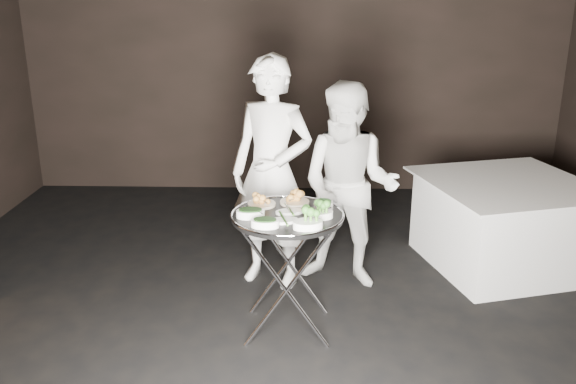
{
  "coord_description": "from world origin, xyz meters",
  "views": [
    {
      "loc": [
        0.14,
        -3.36,
        2.23
      ],
      "look_at": [
        0.03,
        0.49,
        0.95
      ],
      "focal_mm": 38.0,
      "sensor_mm": 36.0,
      "label": 1
    }
  ],
  "objects_px": {
    "waiter_right": "(349,187)",
    "dining_table": "(504,224)",
    "serving_tray": "(287,216)",
    "tray_stand": "(287,268)",
    "waiter_left": "(272,173)"
  },
  "relations": [
    {
      "from": "serving_tray",
      "to": "waiter_left",
      "type": "xyz_separation_m",
      "value": [
        -0.14,
        0.75,
        0.06
      ]
    },
    {
      "from": "tray_stand",
      "to": "waiter_right",
      "type": "relative_size",
      "value": 0.52
    },
    {
      "from": "serving_tray",
      "to": "dining_table",
      "type": "distance_m",
      "value": 2.15
    },
    {
      "from": "waiter_right",
      "to": "dining_table",
      "type": "bearing_deg",
      "value": 32.91
    },
    {
      "from": "waiter_left",
      "to": "waiter_right",
      "type": "xyz_separation_m",
      "value": [
        0.59,
        -0.02,
        -0.1
      ]
    },
    {
      "from": "tray_stand",
      "to": "serving_tray",
      "type": "bearing_deg",
      "value": 91.79
    },
    {
      "from": "serving_tray",
      "to": "dining_table",
      "type": "height_order",
      "value": "serving_tray"
    },
    {
      "from": "waiter_left",
      "to": "dining_table",
      "type": "bearing_deg",
      "value": 31.09
    },
    {
      "from": "tray_stand",
      "to": "dining_table",
      "type": "relative_size",
      "value": 0.64
    },
    {
      "from": "tray_stand",
      "to": "serving_tray",
      "type": "height_order",
      "value": "serving_tray"
    },
    {
      "from": "waiter_right",
      "to": "dining_table",
      "type": "xyz_separation_m",
      "value": [
        1.34,
        0.37,
        -0.43
      ]
    },
    {
      "from": "serving_tray",
      "to": "waiter_right",
      "type": "bearing_deg",
      "value": 58.37
    },
    {
      "from": "serving_tray",
      "to": "waiter_left",
      "type": "height_order",
      "value": "waiter_left"
    },
    {
      "from": "tray_stand",
      "to": "serving_tray",
      "type": "relative_size",
      "value": 1.12
    },
    {
      "from": "waiter_left",
      "to": "dining_table",
      "type": "xyz_separation_m",
      "value": [
        1.93,
        0.35,
        -0.53
      ]
    }
  ]
}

